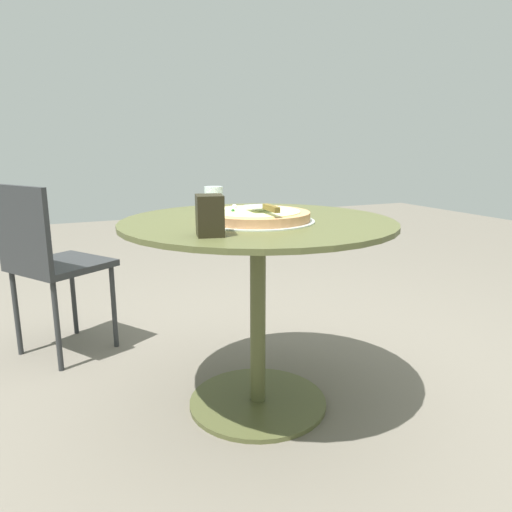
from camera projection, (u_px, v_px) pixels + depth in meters
The scene contains 7 objects.
ground_plane at pixel (258, 403), 1.87m from camera, with size 10.00×10.00×0.00m, color #6A6357.
patio_table at pixel (258, 271), 1.75m from camera, with size 0.98×0.98×0.72m.
pizza_on_tray at pixel (256, 216), 1.67m from camera, with size 0.41×0.41×0.05m.
pizza_server at pixel (266, 207), 1.60m from camera, with size 0.09×0.21×0.02m.
drinking_cup at pixel (214, 199), 1.91m from camera, with size 0.07×0.07×0.10m, color silver.
napkin_dispenser at pixel (210, 215), 1.40m from camera, with size 0.09×0.08×0.12m, color black.
patio_chair_near at pixel (48, 257), 2.19m from camera, with size 0.52×0.52×0.82m.
Camera 1 is at (-0.70, -1.54, 0.98)m, focal length 33.61 mm.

